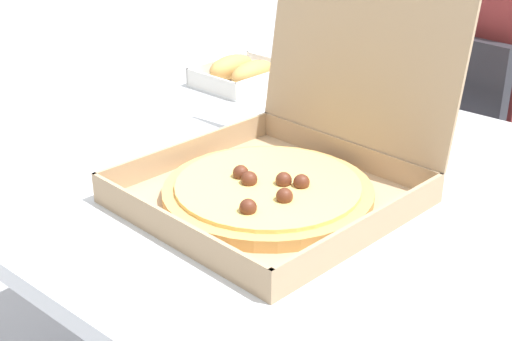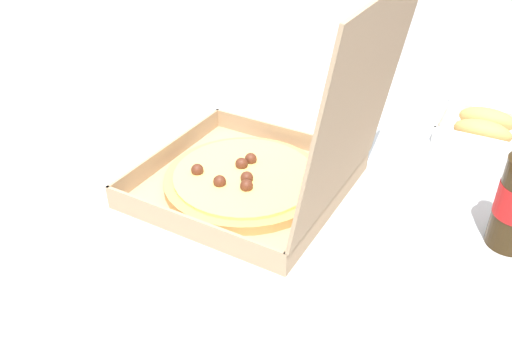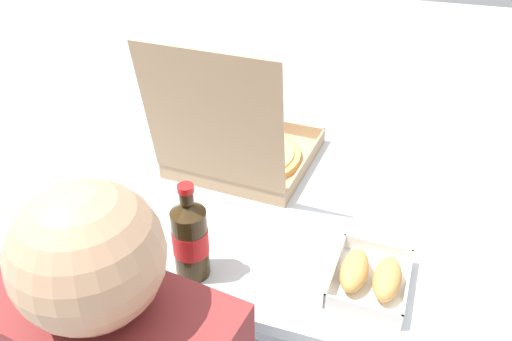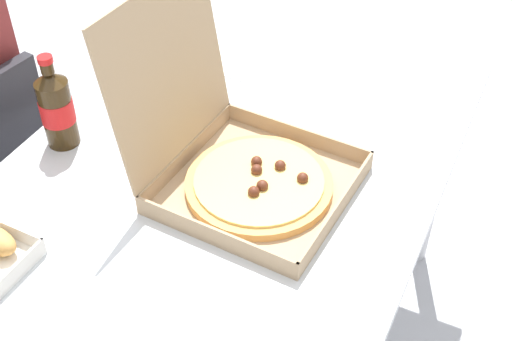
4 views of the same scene
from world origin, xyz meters
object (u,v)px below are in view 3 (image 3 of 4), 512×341
(pizza_box_open, at_px, (241,149))
(cola_bottle, at_px, (190,238))
(paper_menu, at_px, (54,182))
(bread_side_box, at_px, (370,276))

(pizza_box_open, bearing_deg, cola_bottle, 96.29)
(paper_menu, bearing_deg, cola_bottle, 162.60)
(pizza_box_open, relative_size, cola_bottle, 1.96)
(pizza_box_open, height_order, cola_bottle, pizza_box_open)
(pizza_box_open, distance_m, cola_bottle, 0.43)
(cola_bottle, relative_size, paper_menu, 1.07)
(cola_bottle, bearing_deg, paper_menu, -20.44)
(paper_menu, bearing_deg, bread_side_box, 176.11)
(pizza_box_open, height_order, bread_side_box, pizza_box_open)
(pizza_box_open, distance_m, bread_side_box, 0.53)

